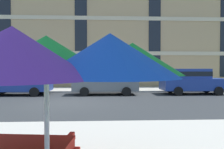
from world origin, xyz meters
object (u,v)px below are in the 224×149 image
(sedan_blue_midblock, at_px, (192,81))
(patio_umbrella, at_px, (46,58))
(sedan_gray, at_px, (104,81))
(sedan_blue, at_px, (17,81))

(sedan_blue_midblock, bearing_deg, patio_umbrella, -119.05)
(sedan_blue_midblock, bearing_deg, sedan_gray, 180.00)
(patio_umbrella, bearing_deg, sedan_gray, 85.96)
(sedan_blue, xyz_separation_m, sedan_gray, (5.90, 0.00, 0.00))
(sedan_gray, bearing_deg, sedan_blue_midblock, 0.00)
(sedan_gray, relative_size, patio_umbrella, 1.34)
(sedan_blue, relative_size, sedan_gray, 1.00)
(sedan_blue, relative_size, sedan_blue_midblock, 1.00)
(sedan_blue, distance_m, patio_umbrella, 13.69)
(sedan_blue, distance_m, sedan_blue_midblock, 12.06)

